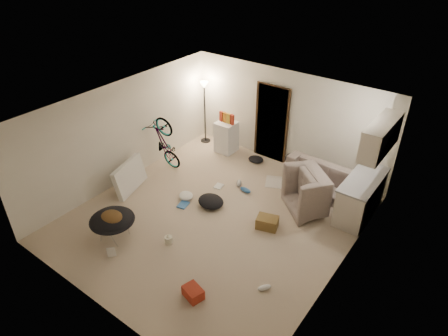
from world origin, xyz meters
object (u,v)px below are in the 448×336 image
Objects in this scene: kitchen_counter at (360,197)px; saucer_chair at (113,223)px; mini_fridge at (226,137)px; sofa at (331,180)px; tv_box at (130,176)px; floor_lamp at (204,99)px; armchair at (320,194)px; drink_case_a at (267,222)px; juicer at (168,239)px; bicycle at (165,154)px; drink_case_b at (193,293)px.

saucer_chair is (-3.68, -3.73, -0.06)m from kitchen_counter.
mini_fridge is at bearing 94.34° from saucer_chair.
sofa is 2.26× the size of saucer_chair.
floor_lamp is at bearing 76.11° from tv_box.
saucer_chair is (0.32, -4.28, -0.06)m from mini_fridge.
tv_box reaches higher than armchair.
mini_fridge is 1.97× the size of drink_case_a.
armchair is 3.47m from juicer.
saucer_chair is (1.05, -2.62, -0.03)m from bicycle.
sofa reaches higher than drink_case_b.
juicer reaches higher than drink_case_b.
mini_fridge is 2.98m from tv_box.
armchair is 4.85× the size of juicer.
mini_fridge reaches higher than drink_case_a.
drink_case_a is at bearing -98.76° from bicycle.
juicer is at bearing -60.87° from floor_lamp.
drink_case_b is (-0.56, -4.38, -0.20)m from sofa.
juicer is (-1.33, -1.60, -0.03)m from drink_case_a.
tv_box is at bearing 179.35° from bicycle.
bicycle reaches higher than armchair.
saucer_chair is 2.58× the size of drink_case_b.
kitchen_counter is (4.83, -0.65, -0.87)m from floor_lamp.
bicycle is (0.10, -1.76, -0.90)m from floor_lamp.
bicycle is at bearing -113.01° from mini_fridge.
tv_box is at bearing 175.42° from drink_case_a.
saucer_chair is at bearing -134.60° from kitchen_counter.
kitchen_counter is at bearing 49.86° from juicer.
armchair is (4.05, -0.95, -0.95)m from floor_lamp.
mini_fridge reaches higher than drink_case_b.
sofa is at bearing -1.14° from mini_fridge.
kitchen_counter is 4.19m from drink_case_b.
drink_case_b is (2.26, -0.20, -0.28)m from saucer_chair.
floor_lamp reaches higher than bicycle.
bicycle is at bearing 22.62° from sofa.
kitchen_counter is 2.12m from drink_case_a.
bicycle is 1.23m from tv_box.
floor_lamp is at bearing 2.60° from bicycle.
drink_case_a is at bearing 106.81° from armchair.
bicycle is 1.43× the size of tv_box.
kitchen_counter is at bearing 10.49° from tv_box.
floor_lamp is 1.21× the size of kitchen_counter.
juicer is at bearing 28.59° from saucer_chair.
drink_case_b is at bearing -108.53° from drink_case_a.
saucer_chair is 2.28m from drink_case_b.
armchair is at bearing 48.95° from drink_case_a.
drink_case_a is 1.27× the size of drink_case_b.
floor_lamp reaches higher than sofa.
juicer is at bearing -130.14° from kitchen_counter.
armchair is at bearing -14.20° from mini_fridge.
bicycle is 3.50× the size of drink_case_a.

